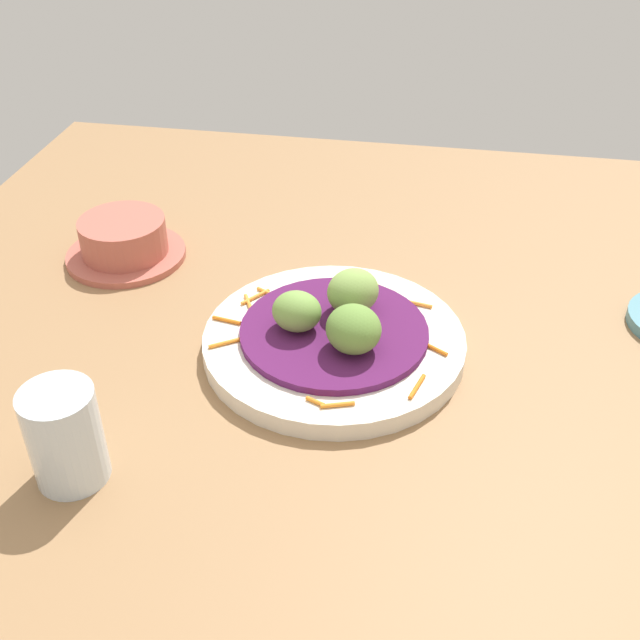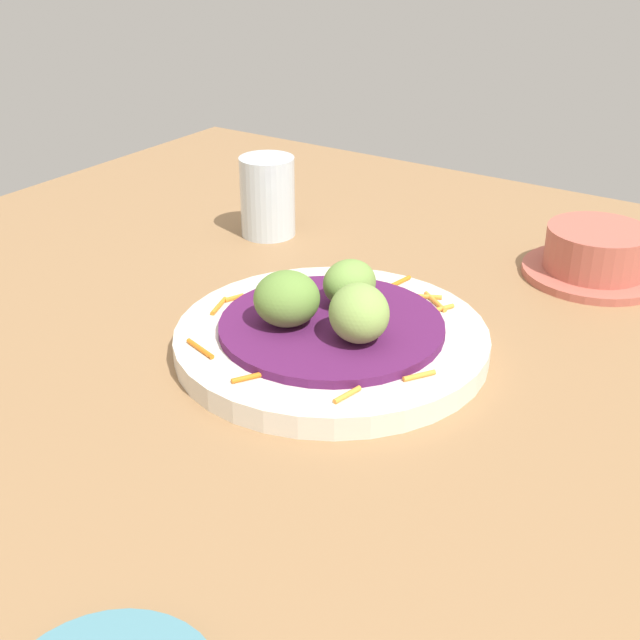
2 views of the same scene
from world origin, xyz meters
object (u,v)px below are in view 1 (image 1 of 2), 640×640
guac_scoop_left (354,329)px  guac_scoop_center (353,291)px  terracotta_bowl (124,241)px  water_glass (65,436)px  guac_scoop_right (297,311)px  main_plate (334,342)px

guac_scoop_left → guac_scoop_center: 6.37cm
terracotta_bowl → water_glass: 35.27cm
guac_scoop_right → water_glass: 24.95cm
terracotta_bowl → water_glass: size_ratio=1.60×
guac_scoop_center → terracotta_bowl: 30.62cm
main_plate → water_glass: 27.90cm
guac_scoop_center → main_plate: bearing=-21.5°
terracotta_bowl → main_plate: bearing=63.6°
guac_scoop_left → terracotta_bowl: bearing=-119.0°
guac_scoop_right → terracotta_bowl: (-14.14, -23.76, -2.46)cm
main_plate → terracotta_bowl: size_ratio=1.86×
guac_scoop_left → terracotta_bowl: size_ratio=0.39×
main_plate → guac_scoop_center: (-3.42, 1.35, 4.07)cm
guac_scoop_left → main_plate: bearing=-141.5°
guac_scoop_center → guac_scoop_right: bearing=-51.5°
main_plate → guac_scoop_left: guac_scoop_left is taller
guac_scoop_right → guac_scoop_left: bearing=68.5°
guac_scoop_left → water_glass: size_ratio=0.62×
guac_scoop_center → water_glass: (23.92, -19.97, -0.63)cm
water_glass → main_plate: bearing=137.7°
guac_scoop_center → terracotta_bowl: (-10.17, -28.75, -2.79)cm
main_plate → guac_scoop_right: bearing=-81.5°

